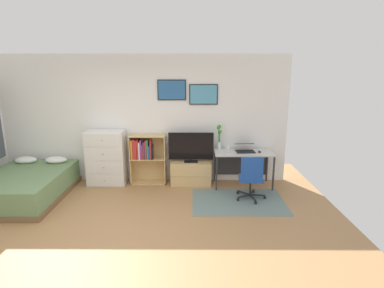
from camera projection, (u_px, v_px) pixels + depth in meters
ground_plane at (120, 237)px, 4.40m from camera, size 7.20×7.20×0.00m
wall_back_with_posters at (144, 119)px, 6.44m from camera, size 6.12×0.09×2.70m
area_rug at (238, 201)px, 5.61m from camera, size 1.70×1.20×0.01m
bed at (25, 186)px, 5.70m from camera, size 1.46×1.97×0.62m
dresser at (106, 158)px, 6.36m from camera, size 0.79×0.46×1.15m
bookshelf at (145, 155)px, 6.40m from camera, size 0.74×0.30×1.05m
tv_stand at (191, 173)px, 6.44m from camera, size 0.85×0.41×0.49m
television at (191, 147)px, 6.29m from camera, size 0.94×0.16×0.63m
desk at (243, 157)px, 6.33m from camera, size 1.20×0.61×0.74m
office_chair at (251, 177)px, 5.57m from camera, size 0.57×0.58×0.86m
laptop at (245, 148)px, 6.26m from camera, size 0.41×0.43×0.17m
computer_mouse at (260, 152)px, 6.16m from camera, size 0.06×0.10×0.03m
bamboo_vase at (219, 137)px, 6.35m from camera, size 0.10×0.10×0.53m
wine_glass at (228, 146)px, 6.09m from camera, size 0.07×0.07×0.18m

